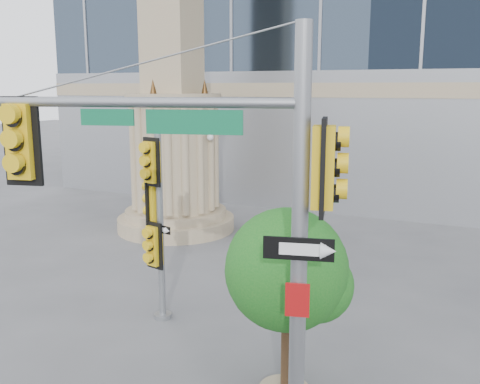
% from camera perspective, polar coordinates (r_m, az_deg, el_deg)
% --- Properties ---
extents(ground, '(120.00, 120.00, 0.00)m').
position_cam_1_polar(ground, '(10.52, -3.87, -19.35)').
color(ground, '#545456').
rests_on(ground, ground).
extents(monument, '(4.40, 4.40, 16.60)m').
position_cam_1_polar(monument, '(19.86, -7.17, 11.60)').
color(monument, tan).
rests_on(monument, ground).
extents(main_signal_pole, '(4.70, 1.52, 6.16)m').
position_cam_1_polar(main_signal_pole, '(7.29, -2.29, -0.90)').
color(main_signal_pole, slate).
rests_on(main_signal_pole, ground).
extents(secondary_signal_pole, '(0.75, 0.67, 4.32)m').
position_cam_1_polar(secondary_signal_pole, '(12.19, -9.03, -2.25)').
color(secondary_signal_pole, slate).
rests_on(secondary_signal_pole, ground).
extents(street_tree, '(2.15, 2.10, 3.35)m').
position_cam_1_polar(street_tree, '(9.21, 5.23, -8.76)').
color(street_tree, tan).
rests_on(street_tree, ground).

